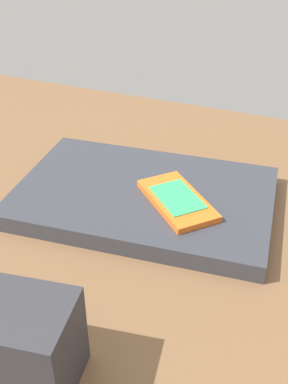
{
  "coord_description": "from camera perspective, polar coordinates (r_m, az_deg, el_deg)",
  "views": [
    {
      "loc": [
        22.76,
        -45.16,
        40.23
      ],
      "look_at": [
        2.56,
        4.12,
        5.0
      ],
      "focal_mm": 43.79,
      "sensor_mm": 36.0,
      "label": 1
    }
  ],
  "objects": [
    {
      "name": "laptop_closed",
      "position": [
        0.64,
        0.0,
        -0.6
      ],
      "size": [
        36.49,
        25.7,
        2.39
      ],
      "primitive_type": "cube",
      "rotation": [
        0.0,
        0.0,
        0.1
      ],
      "color": "#33353D",
      "rests_on": "desk_surface"
    },
    {
      "name": "desk_organizer",
      "position": [
        0.43,
        -15.17,
        -17.45
      ],
      "size": [
        11.04,
        8.55,
        8.93
      ],
      "primitive_type": "cube",
      "rotation": [
        0.0,
        0.0,
        0.16
      ],
      "color": "#2D2D33",
      "rests_on": "desk_surface"
    },
    {
      "name": "desk_surface",
      "position": [
        0.64,
        -3.55,
        -4.04
      ],
      "size": [
        120.0,
        80.0,
        3.0
      ],
      "primitive_type": "cube",
      "color": "brown",
      "rests_on": "ground"
    },
    {
      "name": "cell_phone_on_laptop",
      "position": [
        0.61,
        4.07,
        -0.99
      ],
      "size": [
        12.92,
        12.66,
        1.0
      ],
      "color": "orange",
      "rests_on": "laptop_closed"
    }
  ]
}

